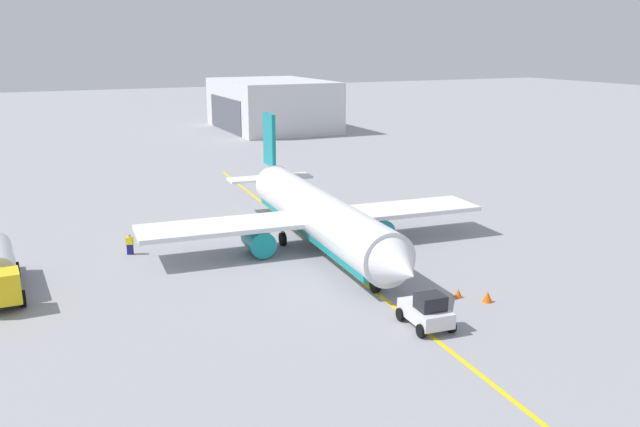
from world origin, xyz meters
name	(u,v)px	position (x,y,z in m)	size (l,w,h in m)	color
ground_plane	(320,249)	(0.00, 0.00, 0.00)	(400.00, 400.00, 0.00)	#939399
airplane	(318,215)	(-0.48, 0.03, 2.72)	(33.48, 29.50, 9.78)	white
pushback_tug	(427,311)	(16.97, -0.78, 1.01)	(3.74, 2.54, 2.20)	silver
refueling_worker	(130,245)	(-5.00, -14.55, 0.82)	(0.58, 0.63, 1.71)	navy
safety_cone_nose	(458,293)	(13.82, 3.85, 0.30)	(0.55, 0.55, 0.61)	#F2590F
safety_cone_wingtip	(487,297)	(15.30, 5.11, 0.37)	(0.67, 0.67, 0.74)	#F2590F
distant_hangar	(272,105)	(-74.58, 24.09, 4.68)	(27.17, 18.81, 9.37)	silver
taxi_line_marking	(320,248)	(0.00, 0.00, 0.01)	(71.14, 0.30, 0.01)	yellow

